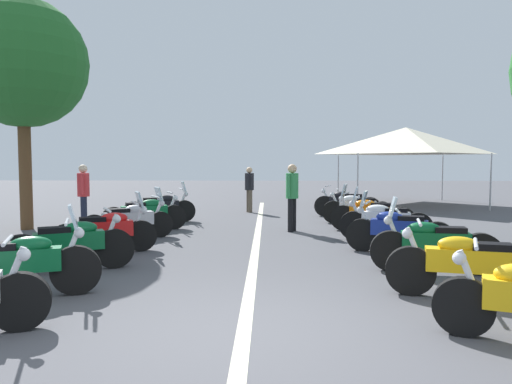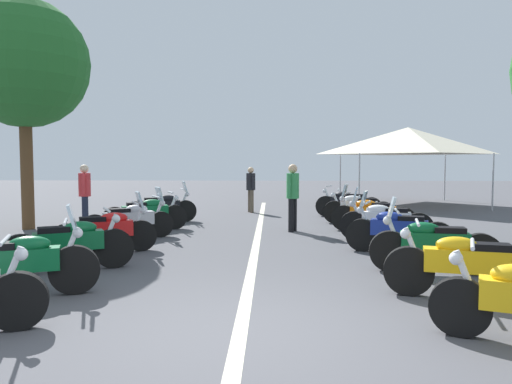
% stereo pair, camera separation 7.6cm
% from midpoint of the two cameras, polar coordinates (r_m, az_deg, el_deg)
% --- Properties ---
extents(ground_plane, '(80.00, 80.00, 0.00)m').
position_cam_midpoint_polar(ground_plane, '(5.15, -1.96, -16.76)').
color(ground_plane, '#4C4C51').
extents(lane_centre_stripe, '(21.49, 0.16, 0.01)m').
position_cam_midpoint_polar(lane_centre_stripe, '(10.17, -0.24, -6.51)').
color(lane_centre_stripe, beige).
rests_on(lane_centre_stripe, ground_plane).
extents(motorcycle_left_row_1, '(0.96, 2.03, 1.22)m').
position_cam_midpoint_polar(motorcycle_left_row_1, '(7.03, -26.69, -7.58)').
color(motorcycle_left_row_1, black).
rests_on(motorcycle_left_row_1, ground_plane).
extents(motorcycle_left_row_2, '(1.10, 1.90, 1.01)m').
position_cam_midpoint_polar(motorcycle_left_row_2, '(8.38, -21.45, -5.76)').
color(motorcycle_left_row_2, black).
rests_on(motorcycle_left_row_2, ground_plane).
extents(motorcycle_left_row_3, '(1.03, 1.88, 1.20)m').
position_cam_midpoint_polar(motorcycle_left_row_3, '(9.80, -17.60, -4.35)').
color(motorcycle_left_row_3, black).
rests_on(motorcycle_left_row_3, ground_plane).
extents(motorcycle_left_row_4, '(1.18, 1.90, 1.20)m').
position_cam_midpoint_polar(motorcycle_left_row_4, '(11.42, -15.00, -3.20)').
color(motorcycle_left_row_4, black).
rests_on(motorcycle_left_row_4, ground_plane).
extents(motorcycle_left_row_5, '(1.06, 2.05, 1.01)m').
position_cam_midpoint_polar(motorcycle_left_row_5, '(12.72, -13.23, -2.47)').
color(motorcycle_left_row_5, black).
rests_on(motorcycle_left_row_5, ground_plane).
extents(motorcycle_left_row_6, '(0.93, 2.04, 1.21)m').
position_cam_midpoint_polar(motorcycle_left_row_6, '(14.35, -11.45, -1.73)').
color(motorcycle_left_row_6, black).
rests_on(motorcycle_left_row_6, ground_plane).
extents(motorcycle_right_row_1, '(0.87, 2.17, 1.01)m').
position_cam_midpoint_polar(motorcycle_right_row_1, '(6.87, 23.95, -7.85)').
color(motorcycle_right_row_1, black).
rests_on(motorcycle_right_row_1, ground_plane).
extents(motorcycle_right_row_2, '(0.75, 2.04, 1.22)m').
position_cam_midpoint_polar(motorcycle_right_row_2, '(8.24, 20.10, -5.80)').
color(motorcycle_right_row_2, black).
rests_on(motorcycle_right_row_2, ground_plane).
extents(motorcycle_right_row_3, '(0.93, 2.00, 1.22)m').
position_cam_midpoint_polar(motorcycle_right_row_3, '(9.77, 16.27, -4.29)').
color(motorcycle_right_row_3, black).
rests_on(motorcycle_right_row_3, ground_plane).
extents(motorcycle_right_row_4, '(0.79, 2.05, 1.22)m').
position_cam_midpoint_polar(motorcycle_right_row_4, '(11.21, 14.84, -3.25)').
color(motorcycle_right_row_4, black).
rests_on(motorcycle_right_row_4, ground_plane).
extents(motorcycle_right_row_5, '(0.95, 2.07, 1.22)m').
position_cam_midpoint_polar(motorcycle_right_row_5, '(12.57, 13.35, -2.49)').
color(motorcycle_right_row_5, black).
rests_on(motorcycle_right_row_5, ground_plane).
extents(motorcycle_right_row_6, '(0.72, 2.03, 1.01)m').
position_cam_midpoint_polar(motorcycle_right_row_6, '(14.11, 11.79, -1.86)').
color(motorcycle_right_row_6, black).
rests_on(motorcycle_right_row_6, ground_plane).
extents(motorcycle_right_row_7, '(0.98, 2.05, 1.02)m').
position_cam_midpoint_polar(motorcycle_right_row_7, '(15.66, 10.57, -1.27)').
color(motorcycle_right_row_7, black).
rests_on(motorcycle_right_row_7, ground_plane).
extents(bystander_1, '(0.48, 0.32, 1.73)m').
position_cam_midpoint_polar(bystander_1, '(12.26, 4.14, -0.01)').
color(bystander_1, black).
rests_on(bystander_1, ground_plane).
extents(bystander_3, '(0.49, 0.32, 1.60)m').
position_cam_midpoint_polar(bystander_3, '(16.87, -0.92, 0.72)').
color(bystander_3, brown).
rests_on(bystander_3, ground_plane).
extents(bystander_4, '(0.52, 0.32, 1.71)m').
position_cam_midpoint_polar(bystander_4, '(13.86, -20.00, 0.16)').
color(bystander_4, '#1E2338').
rests_on(bystander_4, ground_plane).
extents(roadside_tree_0, '(3.35, 3.35, 6.03)m').
position_cam_midpoint_polar(roadside_tree_0, '(14.23, -26.22, 13.55)').
color(roadside_tree_0, brown).
rests_on(roadside_tree_0, ground_plane).
extents(event_tent, '(5.35, 5.35, 3.20)m').
position_cam_midpoint_polar(event_tent, '(20.78, 17.30, 5.84)').
color(event_tent, beige).
rests_on(event_tent, ground_plane).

